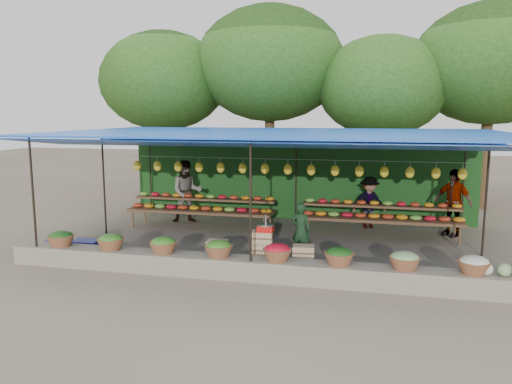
% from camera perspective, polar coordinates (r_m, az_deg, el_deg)
% --- Properties ---
extents(ground, '(60.00, 60.00, 0.00)m').
position_cam_1_polar(ground, '(12.69, 2.52, -5.92)').
color(ground, '#665B4B').
rests_on(ground, ground).
extents(stone_curb, '(10.60, 0.55, 0.40)m').
position_cam_1_polar(stone_curb, '(10.06, -0.40, -8.75)').
color(stone_curb, '#726E5B').
rests_on(stone_curb, ground).
extents(stall_canopy, '(10.80, 6.60, 2.82)m').
position_cam_1_polar(stall_canopy, '(12.34, 2.66, 6.28)').
color(stall_canopy, black).
rests_on(stall_canopy, ground).
extents(produce_baskets, '(8.98, 0.58, 0.34)m').
position_cam_1_polar(produce_baskets, '(9.97, -0.97, -6.72)').
color(produce_baskets, brown).
rests_on(produce_baskets, stone_curb).
extents(netting_backdrop, '(10.60, 0.06, 2.50)m').
position_cam_1_polar(netting_backdrop, '(15.51, 4.71, 1.49)').
color(netting_backdrop, '#1F4F1C').
rests_on(netting_backdrop, ground).
extents(tree_row, '(16.51, 5.50, 7.12)m').
position_cam_1_polar(tree_row, '(18.29, 7.86, 13.42)').
color(tree_row, '#3C2B15').
rests_on(tree_row, ground).
extents(fruit_table_left, '(4.21, 0.95, 0.93)m').
position_cam_1_polar(fruit_table_left, '(14.47, -6.20, -1.65)').
color(fruit_table_left, '#47331C').
rests_on(fruit_table_left, ground).
extents(fruit_table_right, '(4.21, 0.95, 0.93)m').
position_cam_1_polar(fruit_table_right, '(13.67, 14.01, -2.49)').
color(fruit_table_right, '#47331C').
rests_on(fruit_table_right, ground).
extents(crate_counter, '(2.38, 0.38, 0.77)m').
position_cam_1_polar(crate_counter, '(10.81, 0.52, -6.88)').
color(crate_counter, tan).
rests_on(crate_counter, ground).
extents(weighing_scale, '(0.35, 0.35, 0.38)m').
position_cam_1_polar(weighing_scale, '(10.65, 1.11, -4.07)').
color(weighing_scale, red).
rests_on(weighing_scale, crate_counter).
extents(vendor_seated, '(0.53, 0.42, 1.27)m').
position_cam_1_polar(vendor_seated, '(11.40, 5.15, -4.37)').
color(vendor_seated, '#17331A').
rests_on(vendor_seated, ground).
extents(customer_left, '(1.11, 1.00, 1.88)m').
position_cam_1_polar(customer_left, '(15.12, -7.91, 0.05)').
color(customer_left, slate).
rests_on(customer_left, ground).
extents(customer_mid, '(1.07, 0.79, 1.48)m').
position_cam_1_polar(customer_mid, '(14.62, 12.80, -1.17)').
color(customer_mid, slate).
rests_on(customer_mid, ground).
extents(customer_right, '(1.11, 1.00, 1.81)m').
position_cam_1_polar(customer_right, '(14.34, 21.58, -1.12)').
color(customer_right, slate).
rests_on(customer_right, ground).
extents(blue_crate_front, '(0.61, 0.47, 0.34)m').
position_cam_1_polar(blue_crate_front, '(12.36, -18.83, -6.01)').
color(blue_crate_front, navy).
rests_on(blue_crate_front, ground).
extents(blue_crate_back, '(0.63, 0.50, 0.34)m').
position_cam_1_polar(blue_crate_back, '(12.61, -21.67, -5.87)').
color(blue_crate_back, navy).
rests_on(blue_crate_back, ground).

